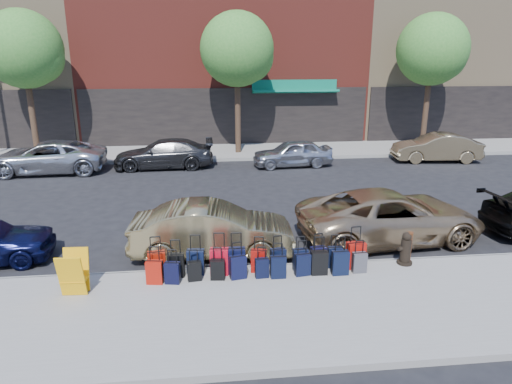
{
  "coord_description": "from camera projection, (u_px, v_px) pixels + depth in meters",
  "views": [
    {
      "loc": [
        -1.15,
        -14.95,
        5.32
      ],
      "look_at": [
        0.3,
        -1.5,
        1.2
      ],
      "focal_mm": 32.0,
      "sensor_mm": 36.0,
      "label": 1
    }
  ],
  "objects": [
    {
      "name": "tree_right",
      "position": [
        435.0,
        52.0,
        24.49
      ],
      "size": [
        3.8,
        3.8,
        7.27
      ],
      "color": "black",
      "rests_on": "sidewalk_far"
    },
    {
      "name": "curb_near",
      "position": [
        257.0,
        268.0,
        11.61
      ],
      "size": [
        60.0,
        0.08,
        0.15
      ],
      "primitive_type": "cube",
      "color": "gray",
      "rests_on": "ground"
    },
    {
      "name": "suitcase_back_0",
      "position": [
        155.0,
        272.0,
        10.63
      ],
      "size": [
        0.41,
        0.28,
        0.91
      ],
      "rotation": [
        0.0,
        0.0,
        -0.16
      ],
      "color": "#9E150A",
      "rests_on": "sidewalk_near"
    },
    {
      "name": "sidewalk_near",
      "position": [
        267.0,
        311.0,
        9.69
      ],
      "size": [
        60.0,
        4.0,
        0.15
      ],
      "primitive_type": "cube",
      "color": "gray",
      "rests_on": "ground"
    },
    {
      "name": "suitcase_back_9",
      "position": [
        340.0,
        263.0,
        11.07
      ],
      "size": [
        0.41,
        0.24,
        0.96
      ],
      "rotation": [
        0.0,
        0.0,
        0.03
      ],
      "color": "black",
      "rests_on": "sidewalk_near"
    },
    {
      "name": "car_far_3",
      "position": [
        436.0,
        148.0,
        23.26
      ],
      "size": [
        4.46,
        1.94,
        1.43
      ],
      "primitive_type": "imported",
      "rotation": [
        0.0,
        0.0,
        -1.67
      ],
      "color": "#937E5A",
      "rests_on": "ground"
    },
    {
      "name": "tree_left",
      "position": [
        26.0,
        51.0,
        22.34
      ],
      "size": [
        3.8,
        3.8,
        7.27
      ],
      "color": "black",
      "rests_on": "sidewalk_far"
    },
    {
      "name": "curb_far",
      "position": [
        231.0,
        160.0,
        23.46
      ],
      "size": [
        60.0,
        0.08,
        0.15
      ],
      "primitive_type": "cube",
      "color": "gray",
      "rests_on": "ground"
    },
    {
      "name": "suitcase_front_7",
      "position": [
        300.0,
        259.0,
        11.29
      ],
      "size": [
        0.37,
        0.22,
        0.88
      ],
      "rotation": [
        0.0,
        0.0,
        0.05
      ],
      "color": "black",
      "rests_on": "sidewalk_near"
    },
    {
      "name": "suitcase_front_5",
      "position": [
        259.0,
        261.0,
        11.2
      ],
      "size": [
        0.41,
        0.27,
        0.91
      ],
      "rotation": [
        0.0,
        0.0,
        -0.19
      ],
      "color": "maroon",
      "rests_on": "sidewalk_near"
    },
    {
      "name": "sidewalk_far",
      "position": [
        229.0,
        152.0,
        25.38
      ],
      "size": [
        60.0,
        4.0,
        0.15
      ],
      "primitive_type": "cube",
      "color": "gray",
      "rests_on": "ground"
    },
    {
      "name": "tree_center",
      "position": [
        240.0,
        51.0,
        23.41
      ],
      "size": [
        3.8,
        3.8,
        7.27
      ],
      "color": "black",
      "rests_on": "sidewalk_far"
    },
    {
      "name": "fire_hydrant",
      "position": [
        406.0,
        249.0,
        11.59
      ],
      "size": [
        0.45,
        0.39,
        0.86
      ],
      "rotation": [
        0.0,
        0.0,
        0.23
      ],
      "color": "black",
      "rests_on": "sidewalk_near"
    },
    {
      "name": "suitcase_front_4",
      "position": [
        236.0,
        260.0,
        11.13
      ],
      "size": [
        0.44,
        0.26,
        1.03
      ],
      "rotation": [
        0.0,
        0.0,
        -0.05
      ],
      "color": "black",
      "rests_on": "sidewalk_near"
    },
    {
      "name": "bollard",
      "position": [
        409.0,
        247.0,
        11.59
      ],
      "size": [
        0.16,
        0.16,
        0.85
      ],
      "color": "#38190C",
      "rests_on": "sidewalk_near"
    },
    {
      "name": "suitcase_front_9",
      "position": [
        335.0,
        257.0,
        11.45
      ],
      "size": [
        0.37,
        0.23,
        0.86
      ],
      "rotation": [
        0.0,
        0.0,
        -0.09
      ],
      "color": "black",
      "rests_on": "sidewalk_near"
    },
    {
      "name": "suitcase_back_2",
      "position": [
        194.0,
        271.0,
        10.78
      ],
      "size": [
        0.34,
        0.23,
        0.77
      ],
      "rotation": [
        0.0,
        0.0,
        0.14
      ],
      "color": "black",
      "rests_on": "sidewalk_near"
    },
    {
      "name": "car_far_2",
      "position": [
        292.0,
        153.0,
        22.24
      ],
      "size": [
        3.96,
        1.83,
        1.31
      ],
      "primitive_type": "imported",
      "rotation": [
        0.0,
        0.0,
        -1.5
      ],
      "color": "silver",
      "rests_on": "ground"
    },
    {
      "name": "suitcase_front_10",
      "position": [
        356.0,
        255.0,
        11.4
      ],
      "size": [
        0.47,
        0.3,
        1.08
      ],
      "rotation": [
        0.0,
        0.0,
        0.12
      ],
      "color": "#9E100A",
      "rests_on": "sidewalk_near"
    },
    {
      "name": "car_near_2",
      "position": [
        390.0,
        216.0,
        13.37
      ],
      "size": [
        5.59,
        2.95,
        1.5
      ],
      "primitive_type": "imported",
      "rotation": [
        0.0,
        0.0,
        1.66
      ],
      "color": "tan",
      "rests_on": "ground"
    },
    {
      "name": "suitcase_back_8",
      "position": [
        319.0,
        263.0,
        11.08
      ],
      "size": [
        0.41,
        0.24,
        0.95
      ],
      "rotation": [
        0.0,
        0.0,
        -0.02
      ],
      "color": "black",
      "rests_on": "sidewalk_near"
    },
    {
      "name": "car_near_1",
      "position": [
        213.0,
        230.0,
        12.36
      ],
      "size": [
        4.48,
        1.75,
        1.45
      ],
      "primitive_type": "imported",
      "rotation": [
        0.0,
        0.0,
        1.52
      ],
      "color": "#908158",
      "rests_on": "ground"
    },
    {
      "name": "suitcase_back_5",
      "position": [
        262.0,
        268.0,
        10.93
      ],
      "size": [
        0.34,
        0.21,
        0.77
      ],
      "rotation": [
        0.0,
        0.0,
        0.08
      ],
      "color": "black",
      "rests_on": "sidewalk_near"
    },
    {
      "name": "suitcase_front_6",
      "position": [
        278.0,
        259.0,
        11.28
      ],
      "size": [
        0.4,
        0.27,
        0.9
      ],
      "rotation": [
        0.0,
        0.0,
        0.18
      ],
      "color": "black",
      "rests_on": "sidewalk_near"
    },
    {
      "name": "ground",
      "position": [
        243.0,
        213.0,
        15.89
      ],
      "size": [
        120.0,
        120.0,
        0.0
      ],
      "primitive_type": "plane",
      "color": "black",
      "rests_on": "ground"
    },
    {
      "name": "suitcase_back_3",
      "position": [
        218.0,
        269.0,
        10.83
      ],
      "size": [
        0.36,
        0.23,
        0.81
      ],
      "rotation": [
        0.0,
        0.0,
        -0.11
      ],
      "color": "black",
      "rests_on": "sidewalk_near"
    },
    {
      "name": "car_far_0",
      "position": [
        47.0,
        157.0,
        21.03
      ],
      "size": [
        5.36,
        2.62,
        1.47
      ],
      "primitive_type": "imported",
      "rotation": [
        0.0,
        0.0,
        -1.54
      ],
      "color": "silver",
      "rests_on": "ground"
    },
    {
      "name": "display_rack",
      "position": [
        74.0,
        273.0,
        10.11
      ],
      "size": [
        0.59,
        0.64,
        1.0
      ],
      "rotation": [
        0.0,
        0.0,
        -0.05
      ],
      "color": "#EDA70D",
      "rests_on": "sidewalk_near"
    },
    {
      "name": "suitcase_front_3",
      "position": [
        219.0,
        261.0,
        11.06
      ],
      "size": [
        0.46,
        0.29,
        1.06
      ],
      "rotation": [
        0.0,
        0.0,
        -0.11
      ],
      "color": "#B50B1D",
      "rests_on": "sidewalk_near"
    },
    {
      "name": "suitcase_back_6",
      "position": [
        278.0,
        267.0,
        10.91
      ],
      "size": [
        0.37,
        0.21,
        0.87
      ],
      "rotation": [
        0.0,
        0.0,
        0.01
      ],
      "color": "black",
      "rests_on": "sidewalk_near"
    },
    {
      "name": "suitcase_front_1",
      "position": [
        176.0,
        265.0,
        10.95
      ],
      "size": [
        0.4,
        0.23,
        0.94
      ],
      "rotation": [
        0.0,
        0.0,
        -0.04
      ],
      "color": "black",
      "rests_on": "sidewalk_near"
    },
    {
      "name": "car_far_1",
      "position": [
        164.0,
        154.0,
        21.94
      ],
      "size": [
        4.75,
        1.98,
        1.37
      ],
      "primitive_type": "imported",
      "rotation": [
        0.0,
        0.0,
        -1.56
      ],
      "color": "#303032",
      "rests_on": "ground"
    },
    {
      "name": "suitcase_back_7",
      "position": [
        302.0,
        264.0,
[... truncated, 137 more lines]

